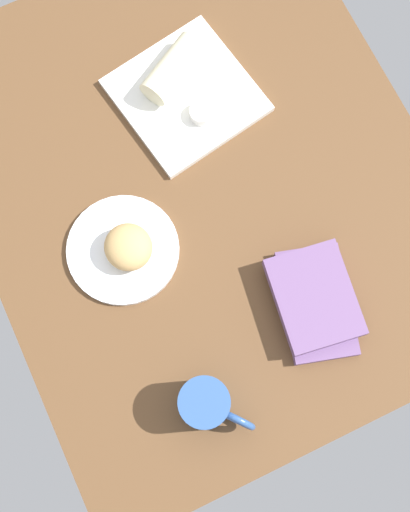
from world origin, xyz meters
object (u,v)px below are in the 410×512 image
(breakfast_wrap, at_px, (173,69))
(book_stack, at_px, (315,300))
(sauce_cup, at_px, (202,113))
(scone_pastry, at_px, (128,247))
(round_plate, at_px, (123,250))
(coffee_mug, at_px, (206,404))
(square_plate, at_px, (186,95))

(breakfast_wrap, height_order, book_stack, breakfast_wrap)
(breakfast_wrap, bearing_deg, sauce_cup, 158.74)
(sauce_cup, height_order, book_stack, book_stack)
(scone_pastry, height_order, book_stack, scone_pastry)
(round_plate, relative_size, scone_pastry, 2.33)
(round_plate, distance_m, coffee_mug, 0.34)
(round_plate, bearing_deg, sauce_cup, 125.90)
(round_plate, distance_m, sauce_cup, 0.32)
(round_plate, xyz_separation_m, breakfast_wrap, (-0.29, 0.24, 0.04))
(coffee_mug, bearing_deg, square_plate, 158.41)
(sauce_cup, xyz_separation_m, coffee_mug, (0.52, -0.24, 0.02))
(scone_pastry, xyz_separation_m, breakfast_wrap, (-0.30, 0.23, 0.00))
(square_plate, distance_m, breakfast_wrap, 0.06)
(breakfast_wrap, bearing_deg, square_plate, 158.74)
(breakfast_wrap, relative_size, coffee_mug, 1.13)
(square_plate, bearing_deg, round_plate, -45.60)
(sauce_cup, relative_size, coffee_mug, 0.39)
(sauce_cup, bearing_deg, square_plate, -171.80)
(breakfast_wrap, height_order, coffee_mug, coffee_mug)
(square_plate, bearing_deg, book_stack, 4.44)
(square_plate, bearing_deg, scone_pastry, -43.15)
(round_plate, distance_m, scone_pastry, 0.04)
(scone_pastry, relative_size, coffee_mug, 0.74)
(sauce_cup, distance_m, breakfast_wrap, 0.11)
(round_plate, distance_m, breakfast_wrap, 0.38)
(book_stack, bearing_deg, round_plate, -131.04)
(sauce_cup, bearing_deg, book_stack, 3.94)
(round_plate, bearing_deg, scone_pastry, 48.10)
(book_stack, xyz_separation_m, coffee_mug, (0.09, -0.27, 0.03))
(book_stack, distance_m, coffee_mug, 0.28)
(breakfast_wrap, bearing_deg, coffee_mug, 130.95)
(round_plate, relative_size, coffee_mug, 1.72)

